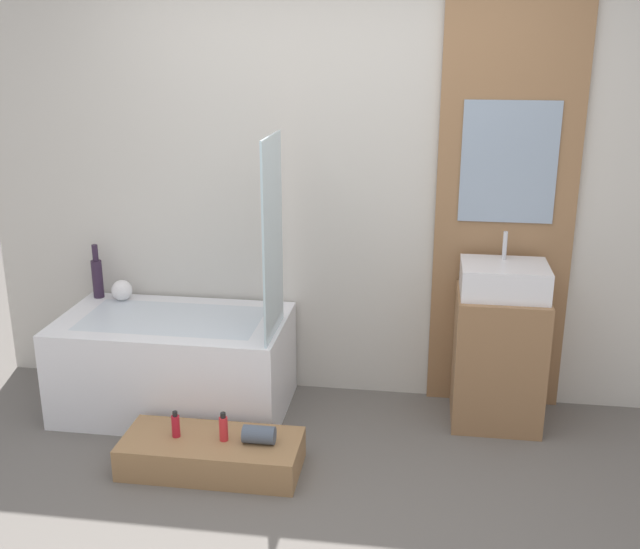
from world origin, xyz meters
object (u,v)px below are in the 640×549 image
at_px(bathtub, 175,363).
at_px(vase_tall_dark, 97,276).
at_px(sink, 504,279).
at_px(wooden_step_bench, 212,454).
at_px(vase_round_light, 122,290).
at_px(bottle_soap_secondary, 224,428).
at_px(bottle_soap_primary, 176,425).

relative_size(bathtub, vase_tall_dark, 3.89).
relative_size(bathtub, sink, 2.80).
xyz_separation_m(wooden_step_bench, vase_round_light, (-0.79, 0.86, 0.54)).
bearing_deg(bathtub, wooden_step_bench, -57.50).
relative_size(wooden_step_bench, bottle_soap_secondary, 5.91).
distance_m(sink, bottle_soap_secondary, 1.67).
distance_m(sink, vase_tall_dark, 2.41).
bearing_deg(vase_round_light, wooden_step_bench, -47.58).
bearing_deg(bottle_soap_primary, bathtub, 108.79).
distance_m(bathtub, vase_tall_dark, 0.76).
distance_m(wooden_step_bench, vase_tall_dark, 1.44).
distance_m(sink, bottle_soap_primary, 1.88).
distance_m(wooden_step_bench, vase_round_light, 1.28).
relative_size(vase_tall_dark, vase_round_light, 2.67).
xyz_separation_m(vase_tall_dark, bottle_soap_primary, (0.77, -0.89, -0.47)).
xyz_separation_m(vase_tall_dark, bottle_soap_secondary, (1.02, -0.89, -0.46)).
bearing_deg(sink, bottle_soap_primary, -155.78).
relative_size(wooden_step_bench, bottle_soap_primary, 6.44).
distance_m(bathtub, bottle_soap_secondary, 0.76).
bearing_deg(bottle_soap_primary, vase_round_light, 125.18).
distance_m(bathtub, sink, 1.92).
distance_m(vase_round_light, bottle_soap_primary, 1.12).
height_order(wooden_step_bench, sink, sink).
height_order(bathtub, bottle_soap_primary, bathtub).
bearing_deg(bottle_soap_secondary, vase_tall_dark, 138.81).
bearing_deg(bottle_soap_secondary, sink, 27.93).
height_order(vase_round_light, bottle_soap_secondary, vase_round_light).
height_order(wooden_step_bench, bottle_soap_primary, bottle_soap_primary).
bearing_deg(bathtub, bottle_soap_primary, -71.21).
bearing_deg(vase_round_light, bottle_soap_primary, -54.82).
height_order(wooden_step_bench, vase_tall_dark, vase_tall_dark).
xyz_separation_m(bathtub, bottle_soap_secondary, (0.45, -0.60, -0.05)).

